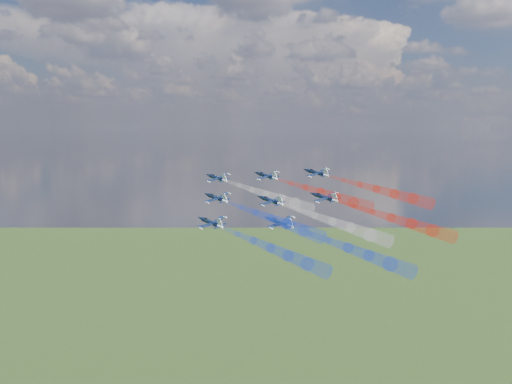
# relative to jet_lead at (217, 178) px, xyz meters

# --- Properties ---
(jet_lead) EXTENTS (14.17, 13.86, 6.66)m
(jet_lead) POSITION_rel_jet_lead_xyz_m (0.00, 0.00, 0.00)
(jet_lead) COLOR black
(trail_lead) EXTENTS (31.63, 23.60, 9.85)m
(trail_lead) POSITION_rel_jet_lead_xyz_m (18.76, -12.50, -3.45)
(trail_lead) COLOR white
(jet_inner_left) EXTENTS (14.17, 13.86, 6.66)m
(jet_inner_left) POSITION_rel_jet_lead_xyz_m (5.00, -17.77, -4.31)
(jet_inner_left) COLOR black
(trail_inner_left) EXTENTS (31.63, 23.60, 9.85)m
(trail_inner_left) POSITION_rel_jet_lead_xyz_m (23.76, -30.27, -7.76)
(trail_inner_left) COLOR blue
(jet_inner_right) EXTENTS (14.17, 13.86, 6.66)m
(jet_inner_right) POSITION_rel_jet_lead_xyz_m (16.18, 1.26, 0.89)
(jet_inner_right) COLOR black
(trail_inner_right) EXTENTS (31.63, 23.60, 9.85)m
(trail_inner_right) POSITION_rel_jet_lead_xyz_m (34.94, -11.23, -2.56)
(trail_inner_right) COLOR red
(jet_outer_left) EXTENTS (14.17, 13.86, 6.66)m
(jet_outer_left) POSITION_rel_jet_lead_xyz_m (7.70, -32.24, -9.20)
(jet_outer_left) COLOR black
(trail_outer_left) EXTENTS (31.63, 23.60, 9.85)m
(trail_outer_left) POSITION_rel_jet_lead_xyz_m (26.46, -44.74, -12.64)
(trail_outer_left) COLOR blue
(jet_center_third) EXTENTS (14.17, 13.86, 6.66)m
(jet_center_third) POSITION_rel_jet_lead_xyz_m (21.24, -17.08, -4.75)
(jet_center_third) COLOR black
(trail_center_third) EXTENTS (31.63, 23.60, 9.85)m
(trail_center_third) POSITION_rel_jet_lead_xyz_m (40.00, -29.58, -8.20)
(trail_center_third) COLOR white
(jet_outer_right) EXTENTS (14.17, 13.86, 6.66)m
(jet_outer_right) POSITION_rel_jet_lead_xyz_m (32.25, 2.57, 2.01)
(jet_outer_right) COLOR black
(trail_outer_right) EXTENTS (31.63, 23.60, 9.85)m
(trail_outer_right) POSITION_rel_jet_lead_xyz_m (51.01, -9.93, -1.43)
(trail_outer_right) COLOR red
(jet_rear_left) EXTENTS (14.17, 13.86, 6.66)m
(jet_rear_left) POSITION_rel_jet_lead_xyz_m (26.07, -29.68, -8.90)
(jet_rear_left) COLOR black
(trail_rear_left) EXTENTS (31.63, 23.60, 9.85)m
(trail_rear_left) POSITION_rel_jet_lead_xyz_m (44.83, -42.17, -12.35)
(trail_rear_left) COLOR blue
(jet_rear_right) EXTENTS (14.17, 13.86, 6.66)m
(jet_rear_right) POSITION_rel_jet_lead_xyz_m (36.38, -13.44, -3.83)
(jet_rear_right) COLOR black
(trail_rear_right) EXTENTS (31.63, 23.60, 9.85)m
(trail_rear_right) POSITION_rel_jet_lead_xyz_m (55.14, -25.94, -7.28)
(trail_rear_right) COLOR red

